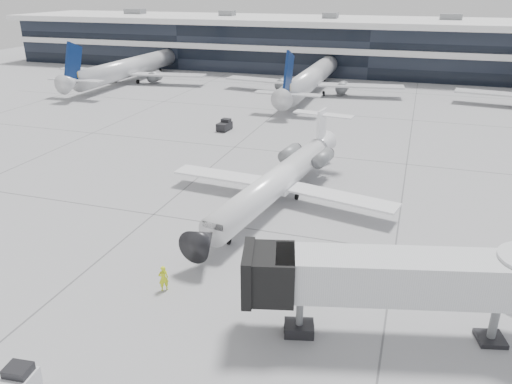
% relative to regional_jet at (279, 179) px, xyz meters
% --- Properties ---
extents(ground, '(220.00, 220.00, 0.00)m').
position_rel_regional_jet_xyz_m(ground, '(0.61, -6.13, -2.10)').
color(ground, gray).
rests_on(ground, ground).
extents(terminal, '(170.00, 22.00, 10.00)m').
position_rel_regional_jet_xyz_m(terminal, '(0.61, 75.87, 2.90)').
color(terminal, black).
rests_on(terminal, ground).
extents(bg_jet_left, '(32.00, 40.00, 9.60)m').
position_rel_regional_jet_xyz_m(bg_jet_left, '(-44.39, 48.87, -2.10)').
color(bg_jet_left, silver).
rests_on(bg_jet_left, ground).
extents(bg_jet_center, '(32.00, 40.00, 9.60)m').
position_rel_regional_jet_xyz_m(bg_jet_center, '(-7.39, 48.87, -2.10)').
color(bg_jet_center, silver).
rests_on(bg_jet_center, ground).
extents(regional_jet, '(21.28, 26.55, 6.14)m').
position_rel_regional_jet_xyz_m(regional_jet, '(0.00, 0.00, 0.00)').
color(regional_jet, white).
rests_on(regional_jet, ground).
extents(jet_bridge, '(16.36, 6.89, 5.30)m').
position_rel_regional_jet_xyz_m(jet_bridge, '(11.85, -16.07, 1.77)').
color(jet_bridge, '#B4B7B9').
rests_on(jet_bridge, ground).
extents(ramp_worker, '(0.76, 0.74, 1.76)m').
position_rel_regional_jet_xyz_m(ramp_worker, '(-3.18, -16.04, -1.22)').
color(ramp_worker, '#DBF219').
rests_on(ramp_worker, ground).
extents(traffic_cone, '(0.41, 0.41, 0.57)m').
position_rel_regional_jet_xyz_m(traffic_cone, '(-7.16, 4.19, -1.83)').
color(traffic_cone, orange).
rests_on(traffic_cone, ground).
extents(far_tug, '(1.63, 2.47, 1.48)m').
position_rel_regional_jet_xyz_m(far_tug, '(-13.28, 20.55, -1.43)').
color(far_tug, black).
rests_on(far_tug, ground).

